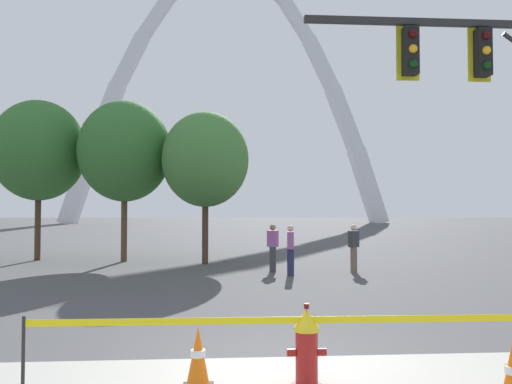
{
  "coord_description": "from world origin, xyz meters",
  "views": [
    {
      "loc": [
        -0.72,
        -6.79,
        2.1
      ],
      "look_at": [
        0.08,
        5.0,
        2.5
      ],
      "focal_mm": 35.29,
      "sensor_mm": 36.0,
      "label": 1
    }
  ],
  "objects_px": {
    "pedestrian_walking_left": "(354,248)",
    "pedestrian_walking_right": "(273,247)",
    "fire_hydrant": "(306,348)",
    "pedestrian_standing_center": "(291,250)",
    "traffic_cone_mid_sidewalk": "(198,358)",
    "monument_arch": "(227,106)"
  },
  "relations": [
    {
      "from": "fire_hydrant",
      "to": "pedestrian_standing_center",
      "type": "relative_size",
      "value": 0.62
    },
    {
      "from": "pedestrian_standing_center",
      "to": "monument_arch",
      "type": "bearing_deg",
      "value": 91.39
    },
    {
      "from": "pedestrian_walking_right",
      "to": "traffic_cone_mid_sidewalk",
      "type": "bearing_deg",
      "value": -100.37
    },
    {
      "from": "pedestrian_standing_center",
      "to": "fire_hydrant",
      "type": "bearing_deg",
      "value": -96.77
    },
    {
      "from": "monument_arch",
      "to": "pedestrian_walking_left",
      "type": "xyz_separation_m",
      "value": [
        3.63,
        -58.41,
        -16.78
      ]
    },
    {
      "from": "traffic_cone_mid_sidewalk",
      "to": "monument_arch",
      "type": "distance_m",
      "value": 70.99
    },
    {
      "from": "fire_hydrant",
      "to": "pedestrian_walking_right",
      "type": "distance_m",
      "value": 10.88
    },
    {
      "from": "monument_arch",
      "to": "pedestrian_standing_center",
      "type": "xyz_separation_m",
      "value": [
        1.44,
        -59.08,
        -16.78
      ]
    },
    {
      "from": "traffic_cone_mid_sidewalk",
      "to": "monument_arch",
      "type": "relative_size",
      "value": 0.02
    },
    {
      "from": "pedestrian_standing_center",
      "to": "pedestrian_walking_right",
      "type": "bearing_deg",
      "value": 114.56
    },
    {
      "from": "fire_hydrant",
      "to": "pedestrian_walking_right",
      "type": "height_order",
      "value": "pedestrian_walking_right"
    },
    {
      "from": "pedestrian_standing_center",
      "to": "pedestrian_walking_right",
      "type": "xyz_separation_m",
      "value": [
        -0.46,
        1.01,
        0.0
      ]
    },
    {
      "from": "traffic_cone_mid_sidewalk",
      "to": "pedestrian_standing_center",
      "type": "xyz_separation_m",
      "value": [
        2.43,
        9.77,
        0.46
      ]
    },
    {
      "from": "traffic_cone_mid_sidewalk",
      "to": "pedestrian_walking_left",
      "type": "bearing_deg",
      "value": 66.09
    },
    {
      "from": "traffic_cone_mid_sidewalk",
      "to": "monument_arch",
      "type": "xyz_separation_m",
      "value": [
        0.99,
        68.85,
        17.24
      ]
    },
    {
      "from": "pedestrian_walking_right",
      "to": "monument_arch",
      "type": "bearing_deg",
      "value": 90.96
    },
    {
      "from": "pedestrian_standing_center",
      "to": "pedestrian_walking_left",
      "type": "bearing_deg",
      "value": 16.92
    },
    {
      "from": "fire_hydrant",
      "to": "pedestrian_standing_center",
      "type": "bearing_deg",
      "value": 83.23
    },
    {
      "from": "pedestrian_walking_left",
      "to": "pedestrian_standing_center",
      "type": "bearing_deg",
      "value": -163.08
    },
    {
      "from": "pedestrian_walking_left",
      "to": "pedestrian_walking_right",
      "type": "distance_m",
      "value": 2.68
    },
    {
      "from": "monument_arch",
      "to": "fire_hydrant",
      "type": "bearing_deg",
      "value": -89.78
    },
    {
      "from": "fire_hydrant",
      "to": "pedestrian_standing_center",
      "type": "distance_m",
      "value": 9.92
    }
  ]
}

